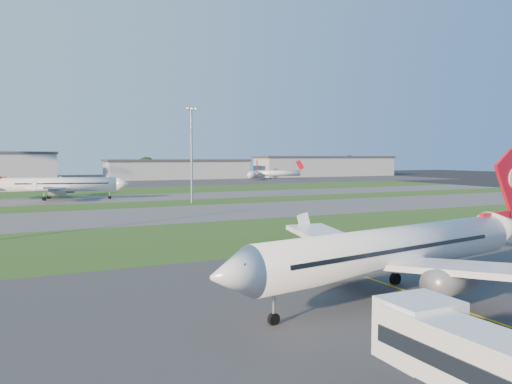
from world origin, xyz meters
TOP-DOWN VIEW (x-y plane):
  - ground at (0.00, 0.00)m, footprint 700.00×700.00m
  - apron_near at (0.00, 0.00)m, footprint 300.00×70.00m
  - grass_strip_a at (0.00, 52.00)m, footprint 300.00×34.00m
  - taxiway_a at (0.00, 85.00)m, footprint 300.00×32.00m
  - grass_strip_b at (0.00, 110.00)m, footprint 300.00×18.00m
  - taxiway_b at (0.00, 132.00)m, footprint 300.00×26.00m
  - grass_strip_c at (0.00, 165.00)m, footprint 300.00×40.00m
  - apron_far at (0.00, 225.00)m, footprint 400.00×80.00m
  - airliner_parked at (3.19, 13.59)m, footprint 37.94×31.93m
  - airliner_taxiing at (-16.81, 134.71)m, footprint 39.14×32.87m
  - mini_jet_near at (89.26, 226.63)m, footprint 17.42×24.69m
  - mini_jet_far at (108.08, 233.54)m, footprint 27.68×11.25m
  - light_mast_centre at (15.00, 108.00)m, footprint 3.20×0.70m
  - hangar_east at (55.00, 255.00)m, footprint 81.60×23.00m
  - hangar_far_east at (155.00, 255.00)m, footprint 96.90×23.00m
  - tree_mid_west at (-20.00, 266.00)m, footprint 9.90×9.90m
  - tree_mid_east at (40.00, 269.00)m, footprint 11.55×11.55m
  - tree_east at (115.00, 267.00)m, footprint 10.45×10.45m
  - tree_far_east at (185.00, 271.00)m, footprint 12.65×12.65m

SIDE VIEW (x-z plane):
  - ground at x=0.00m, z-range 0.00..0.00m
  - apron_near at x=0.00m, z-range 0.00..0.01m
  - grass_strip_a at x=0.00m, z-range 0.00..0.01m
  - taxiway_a at x=0.00m, z-range 0.00..0.01m
  - grass_strip_b at x=0.00m, z-range 0.00..0.01m
  - taxiway_b at x=0.00m, z-range 0.00..0.01m
  - grass_strip_c at x=0.00m, z-range 0.00..0.01m
  - apron_far at x=0.00m, z-range 0.00..0.01m
  - mini_jet_near at x=89.26m, z-range -1.46..8.02m
  - mini_jet_far at x=108.08m, z-range -1.46..8.02m
  - airliner_parked at x=3.19m, z-range -1.77..10.13m
  - airliner_taxiing at x=-16.81m, z-range -1.86..10.63m
  - hangar_east at x=55.00m, z-range 0.04..11.24m
  - tree_mid_west at x=-20.00m, z-range 0.44..11.24m
  - tree_east at x=115.00m, z-range 0.46..11.86m
  - hangar_far_east at x=155.00m, z-range 0.04..13.24m
  - tree_mid_east at x=40.00m, z-range 0.51..13.11m
  - tree_far_east at x=185.00m, z-range 0.56..14.36m
  - light_mast_centre at x=15.00m, z-range 1.91..27.71m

